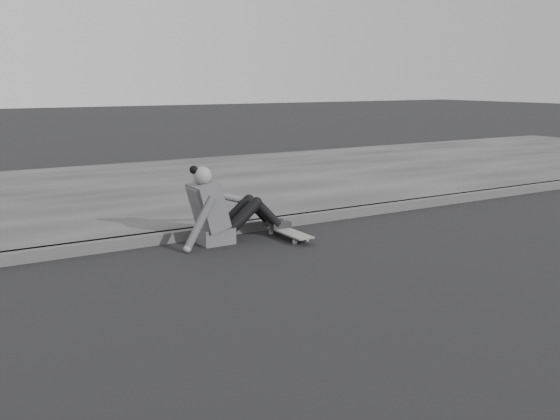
{
  "coord_description": "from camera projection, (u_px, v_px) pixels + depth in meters",
  "views": [
    {
      "loc": [
        -4.51,
        -3.81,
        1.76
      ],
      "look_at": [
        -1.39,
        1.38,
        0.5
      ],
      "focal_mm": 40.0,
      "sensor_mm": 36.0,
      "label": 1
    }
  ],
  "objects": [
    {
      "name": "ground",
      "position": [
        483.0,
        272.0,
        5.83
      ],
      "size": [
        80.0,
        80.0,
        0.0
      ],
      "primitive_type": "plane",
      "color": "black",
      "rests_on": "ground"
    },
    {
      "name": "skateboard",
      "position": [
        288.0,
        232.0,
        7.07
      ],
      "size": [
        0.2,
        0.78,
        0.09
      ],
      "color": "gray",
      "rests_on": "ground"
    },
    {
      "name": "seated_woman",
      "position": [
        220.0,
        210.0,
        6.85
      ],
      "size": [
        1.38,
        0.46,
        0.88
      ],
      "color": "#4E4E50",
      "rests_on": "ground"
    },
    {
      "name": "sidewalk",
      "position": [
        222.0,
        183.0,
        10.52
      ],
      "size": [
        24.0,
        6.0,
        0.12
      ],
      "primitive_type": "cube",
      "color": "#393939",
      "rests_on": "ground"
    },
    {
      "name": "curb",
      "position": [
        324.0,
        216.0,
        7.99
      ],
      "size": [
        24.0,
        0.16,
        0.12
      ],
      "primitive_type": "cube",
      "color": "#454545",
      "rests_on": "ground"
    }
  ]
}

